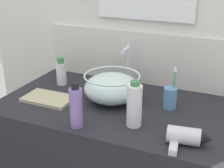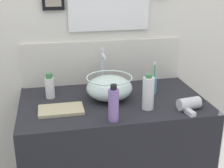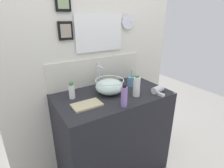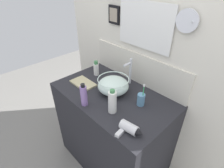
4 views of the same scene
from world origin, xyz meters
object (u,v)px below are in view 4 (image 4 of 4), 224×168
Objects in this scene: toothbrush_cup at (141,99)px; hair_drier at (130,129)px; shampoo_bottle at (84,95)px; spray_bottle at (96,69)px; lotion_bottle at (112,102)px; glass_bowl_sink at (113,85)px; faucet at (130,70)px; hand_towel at (83,83)px.

hair_drier is at bearing -64.08° from toothbrush_cup.
shampoo_bottle is 0.48m from spray_bottle.
spray_bottle is at bearing 152.83° from lotion_bottle.
toothbrush_cup reaches higher than glass_bowl_sink.
toothbrush_cup is (-0.13, 0.27, 0.02)m from hair_drier.
toothbrush_cup reaches higher than shampoo_bottle.
faucet is 1.67× the size of spray_bottle.
lotion_bottle is at bearing 25.88° from shampoo_bottle.
hand_towel is (-0.29, -0.32, -0.13)m from faucet.
hair_drier is 0.89× the size of shampoo_bottle.
toothbrush_cup is at bearing 66.29° from lotion_bottle.
toothbrush_cup is 0.61m from spray_bottle.
hand_towel is at bearing -164.51° from toothbrush_cup.
toothbrush_cup is at bearing 46.19° from shampoo_bottle.
glass_bowl_sink reaches higher than hand_towel.
lotion_bottle is at bearing 166.18° from hair_drier.
faucet is at bearing 48.22° from hand_towel.
lotion_bottle is (0.52, -0.26, 0.02)m from spray_bottle.
hair_drier is at bearing -13.82° from lotion_bottle.
faucet is 0.37m from spray_bottle.
lotion_bottle reaches higher than hand_towel.
hair_drier is 0.70m from hand_towel.
spray_bottle is (-0.34, -0.12, -0.07)m from faucet.
toothbrush_cup reaches higher than spray_bottle.
toothbrush_cup is 0.82× the size of hand_towel.
toothbrush_cup is 0.58m from hand_towel.
hand_towel is at bearing 170.29° from hair_drier.
glass_bowl_sink is at bearing 82.97° from shampoo_bottle.
shampoo_bottle is at bearing -94.06° from faucet.
hair_drier is 1.13× the size of spray_bottle.
spray_bottle is at bearing -160.56° from faucet.
toothbrush_cup is at bearing 15.49° from hand_towel.
spray_bottle reaches higher than hand_towel.
hair_drier is 0.45m from shampoo_bottle.
hair_drier is at bearing -47.34° from faucet.
faucet is 0.33m from toothbrush_cup.
glass_bowl_sink is 1.36× the size of lotion_bottle.
faucet is at bearing 114.77° from lotion_bottle.
glass_bowl_sink is 1.39× the size of shampoo_bottle.
glass_bowl_sink is at bearing -14.39° from spray_bottle.
toothbrush_cup is 0.45m from shampoo_bottle.
faucet is at bearing 90.00° from glass_bowl_sink.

